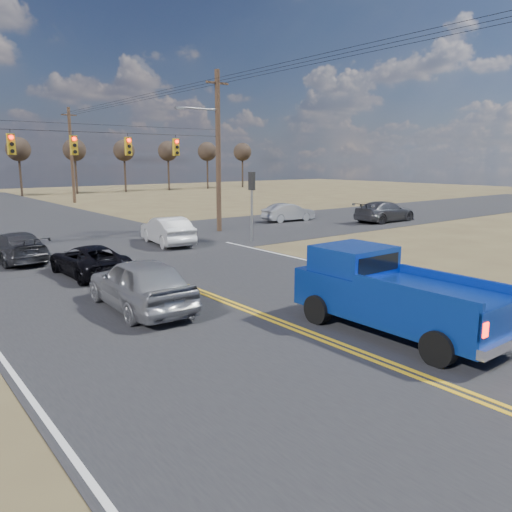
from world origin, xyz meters
TOP-DOWN VIEW (x-y plane):
  - ground at (0.00, 0.00)m, footprint 160.00×160.00m
  - road_main at (0.00, 10.00)m, footprint 14.00×120.00m
  - road_cross at (0.00, 18.00)m, footprint 120.00×12.00m
  - signal_gantry at (0.50, 17.79)m, footprint 19.60×4.83m
  - utility_poles at (0.00, 17.00)m, footprint 19.60×58.32m
  - treeline at (0.00, 26.96)m, footprint 87.00×117.80m
  - pickup_truck at (1.81, -0.84)m, footprint 2.33×5.80m
  - silver_suv at (-2.52, 5.20)m, footprint 2.13×4.92m
  - black_suv at (-2.11, 10.77)m, footprint 2.18×4.48m
  - white_car_queue at (3.91, 15.50)m, footprint 2.25×4.80m
  - dgrey_car_queue at (-3.77, 15.50)m, footprint 2.16×4.79m
  - cross_car_east_near at (16.14, 19.29)m, footprint 1.75×4.19m
  - cross_car_east_far at (21.56, 14.60)m, footprint 2.18×5.32m

SIDE VIEW (x-z plane):
  - ground at x=0.00m, z-range 0.00..0.00m
  - road_main at x=0.00m, z-range -0.01..0.01m
  - road_cross at x=0.00m, z-range -0.01..0.01m
  - black_suv at x=-2.11m, z-range 0.00..1.23m
  - cross_car_east_near at x=16.14m, z-range 0.00..1.35m
  - dgrey_car_queue at x=-3.77m, z-range 0.00..1.36m
  - white_car_queue at x=3.91m, z-range 0.00..1.52m
  - cross_car_east_far at x=21.56m, z-range 0.00..1.54m
  - silver_suv at x=-2.52m, z-range 0.00..1.65m
  - pickup_truck at x=1.81m, z-range -0.03..2.14m
  - signal_gantry at x=0.50m, z-range 0.06..10.06m
  - utility_poles at x=0.00m, z-range 0.23..10.23m
  - treeline at x=0.00m, z-range 2.00..9.40m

